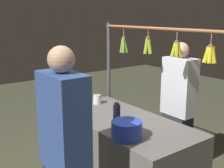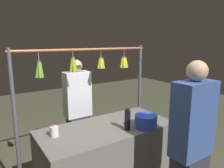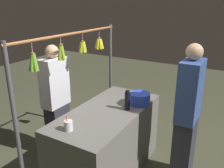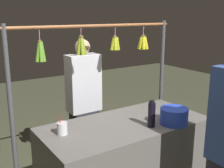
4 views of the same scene
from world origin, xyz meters
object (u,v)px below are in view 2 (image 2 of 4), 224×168
blue_bucket (146,121)px  vendor_person (78,114)px  water_bottle (127,120)px  drink_cup (54,131)px  customer_person (191,151)px

blue_bucket → vendor_person: (0.37, -1.09, -0.16)m
water_bottle → blue_bucket: water_bottle is taller
drink_cup → customer_person: bearing=136.0°
drink_cup → customer_person: 1.38m
blue_bucket → drink_cup: drink_cup is taller
water_bottle → blue_bucket: size_ratio=0.96×
drink_cup → vendor_person: 0.96m
drink_cup → customer_person: size_ratio=0.10×
water_bottle → vendor_person: bearing=-81.7°
blue_bucket → drink_cup: bearing=-20.3°
vendor_person → customer_person: size_ratio=0.94×
water_bottle → blue_bucket: (-0.22, 0.07, -0.04)m
vendor_person → water_bottle: bearing=98.3°
customer_person → water_bottle: bearing=-69.8°
drink_cup → blue_bucket: bearing=159.7°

